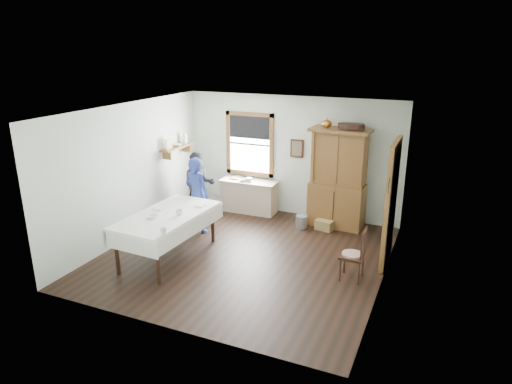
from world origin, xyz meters
TOP-DOWN VIEW (x-y plane):
  - room at (0.00, 0.00)m, footprint 5.01×5.01m
  - window at (-1.00, 2.47)m, footprint 1.18×0.07m
  - doorway at (2.46, 0.85)m, footprint 0.09×1.14m
  - wall_shelf at (-2.37, 1.54)m, footprint 0.24×1.00m
  - framed_picture at (0.15, 2.46)m, footprint 0.30×0.04m
  - rug_beater at (2.45, 0.30)m, footprint 0.01×0.27m
  - work_counter at (-0.90, 2.17)m, footprint 1.33×0.53m
  - china_hutch at (1.18, 2.14)m, footprint 1.28×0.67m
  - dining_table at (-1.27, -0.60)m, footprint 1.22×2.16m
  - spindle_chair at (2.01, -0.09)m, footprint 0.43×0.43m
  - pail at (0.55, 1.71)m, footprint 0.31×0.31m
  - wicker_basket at (1.03, 1.82)m, footprint 0.41×0.33m
  - woman_blue at (-1.39, 0.67)m, footprint 0.60×0.46m
  - figure_dark at (-1.82, 1.47)m, footprint 0.84×0.79m
  - table_cup_a at (-1.05, -0.53)m, footprint 0.14×0.14m
  - table_cup_b at (-0.81, -1.38)m, footprint 0.12×0.12m
  - table_bowl at (-1.40, -0.86)m, footprint 0.23×0.23m
  - counter_book at (-1.36, 2.24)m, footprint 0.19×0.24m
  - counter_bowl at (-1.00, 2.08)m, footprint 0.22×0.22m
  - shelf_bowl at (-2.37, 1.55)m, footprint 0.22×0.22m

SIDE VIEW (x-z plane):
  - wicker_basket at x=1.03m, z-range 0.00..0.21m
  - pail at x=0.55m, z-range 0.00..0.27m
  - work_counter at x=-0.90m, z-range 0.00..0.76m
  - dining_table at x=-1.27m, z-range 0.00..0.84m
  - spindle_chair at x=2.01m, z-range 0.00..0.92m
  - figure_dark at x=-1.82m, z-range 0.00..1.37m
  - woman_blue at x=-1.39m, z-range 0.00..1.49m
  - counter_book at x=-1.36m, z-range 0.76..0.78m
  - counter_bowl at x=-1.00m, z-range 0.76..0.82m
  - table_bowl at x=-1.40m, z-range 0.84..0.90m
  - table_cup_a at x=-1.05m, z-range 0.84..0.94m
  - table_cup_b at x=-0.81m, z-range 0.84..0.94m
  - china_hutch at x=1.18m, z-range 0.00..2.12m
  - doorway at x=2.46m, z-range 0.05..2.27m
  - room at x=0.00m, z-range 0.00..2.70m
  - framed_picture at x=0.15m, z-range 1.35..1.75m
  - wall_shelf at x=-2.37m, z-range 1.35..1.79m
  - shelf_bowl at x=-2.37m, z-range 1.57..1.62m
  - window at x=-1.00m, z-range 0.89..2.37m
  - rug_beater at x=2.45m, z-range 1.58..1.86m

